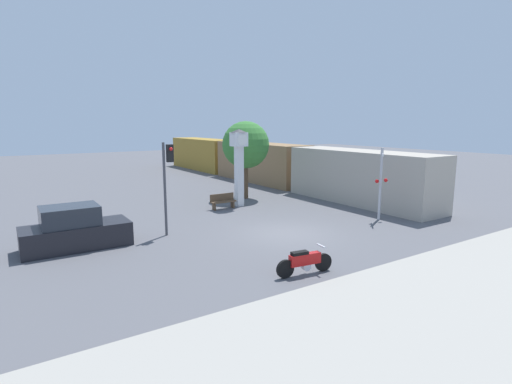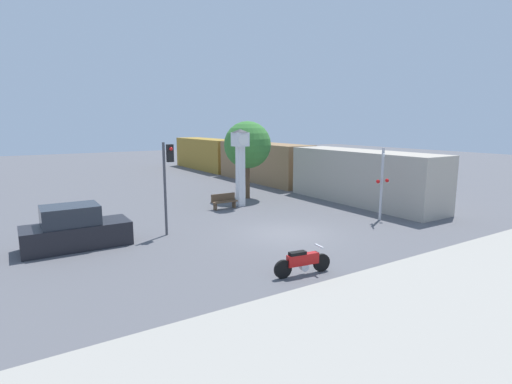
{
  "view_description": "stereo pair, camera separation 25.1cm",
  "coord_description": "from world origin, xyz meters",
  "views": [
    {
      "loc": [
        -11.22,
        -14.45,
        5.13
      ],
      "look_at": [
        -1.09,
        1.03,
        1.94
      ],
      "focal_mm": 28.0,
      "sensor_mm": 36.0,
      "label": 1
    },
    {
      "loc": [
        -11.01,
        -14.59,
        5.13
      ],
      "look_at": [
        -1.09,
        1.03,
        1.94
      ],
      "focal_mm": 28.0,
      "sensor_mm": 36.0,
      "label": 2
    }
  ],
  "objects": [
    {
      "name": "ground_plane",
      "position": [
        0.0,
        0.0,
        0.0
      ],
      "size": [
        120.0,
        120.0,
        0.0
      ],
      "primitive_type": "plane",
      "color": "#56565B"
    },
    {
      "name": "sidewalk_strip",
      "position": [
        0.0,
        -8.46,
        0.05
      ],
      "size": [
        36.0,
        6.0,
        0.1
      ],
      "color": "#9E998E",
      "rests_on": "ground_plane"
    },
    {
      "name": "motorcycle",
      "position": [
        -2.69,
        -4.46,
        0.46
      ],
      "size": [
        2.17,
        0.52,
        0.96
      ],
      "rotation": [
        0.0,
        0.0,
        -0.14
      ],
      "color": "black",
      "rests_on": "ground_plane"
    },
    {
      "name": "clock_tower",
      "position": [
        1.39,
        6.74,
        3.14
      ],
      "size": [
        1.02,
        1.02,
        4.78
      ],
      "color": "white",
      "rests_on": "ground_plane"
    },
    {
      "name": "freight_train",
      "position": [
        8.54,
        14.97,
        1.7
      ],
      "size": [
        2.8,
        34.41,
        3.4
      ],
      "color": "#ADA393",
      "rests_on": "ground_plane"
    },
    {
      "name": "traffic_light",
      "position": [
        -4.74,
        2.82,
        2.95
      ],
      "size": [
        0.5,
        0.35,
        4.29
      ],
      "color": "#47474C",
      "rests_on": "ground_plane"
    },
    {
      "name": "railroad_crossing_signal",
      "position": [
        5.81,
        -0.54,
        2.11
      ],
      "size": [
        0.9,
        0.82,
        3.86
      ],
      "color": "#B7B7BC",
      "rests_on": "ground_plane"
    },
    {
      "name": "street_tree",
      "position": [
        3.08,
        8.67,
        3.67
      ],
      "size": [
        3.19,
        3.19,
        5.28
      ],
      "color": "brown",
      "rests_on": "ground_plane"
    },
    {
      "name": "bench",
      "position": [
        0.09,
        6.5,
        0.49
      ],
      "size": [
        1.6,
        0.44,
        0.92
      ],
      "color": "brown",
      "rests_on": "ground_plane"
    },
    {
      "name": "parked_car",
      "position": [
        -8.74,
        3.06,
        0.75
      ],
      "size": [
        4.21,
        1.82,
        1.8
      ],
      "rotation": [
        0.0,
        0.0,
        -0.01
      ],
      "color": "black",
      "rests_on": "ground_plane"
    }
  ]
}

